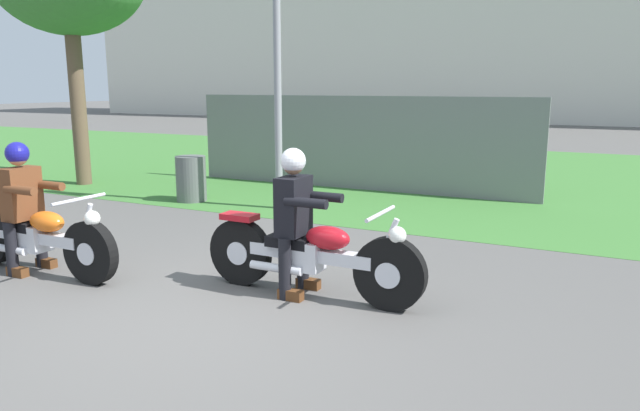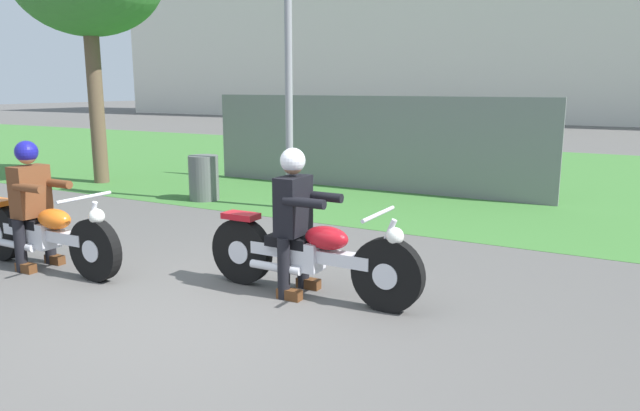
# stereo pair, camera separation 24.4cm
# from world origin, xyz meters

# --- Properties ---
(ground) EXTENTS (120.00, 120.00, 0.00)m
(ground) POSITION_xyz_m (0.00, 0.00, 0.00)
(ground) COLOR #565451
(grass_verge) EXTENTS (60.00, 12.00, 0.01)m
(grass_verge) POSITION_xyz_m (0.00, 9.72, 0.00)
(grass_verge) COLOR #3D7533
(grass_verge) RESTS_ON ground
(motorcycle_lead) EXTENTS (2.27, 0.66, 0.89)m
(motorcycle_lead) POSITION_xyz_m (0.67, 1.01, 0.40)
(motorcycle_lead) COLOR black
(motorcycle_lead) RESTS_ON ground
(rider_lead) EXTENTS (0.55, 0.48, 1.42)m
(rider_lead) POSITION_xyz_m (0.50, 1.01, 0.83)
(rider_lead) COLOR black
(rider_lead) RESTS_ON ground
(motorcycle_follow) EXTENTS (2.22, 0.66, 0.89)m
(motorcycle_follow) POSITION_xyz_m (-2.27, 0.33, 0.40)
(motorcycle_follow) COLOR black
(motorcycle_follow) RESTS_ON ground
(rider_follow) EXTENTS (0.55, 0.48, 1.41)m
(rider_follow) POSITION_xyz_m (-2.43, 0.33, 0.82)
(rider_follow) COLOR black
(rider_follow) RESTS_ON ground
(trash_can) EXTENTS (0.52, 0.52, 0.79)m
(trash_can) POSITION_xyz_m (-3.41, 4.34, 0.39)
(trash_can) COLOR #595E5B
(trash_can) RESTS_ON ground
(fence_segment) EXTENTS (7.00, 0.06, 1.80)m
(fence_segment) POSITION_xyz_m (-1.35, 6.77, 0.90)
(fence_segment) COLOR slate
(fence_segment) RESTS_ON ground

